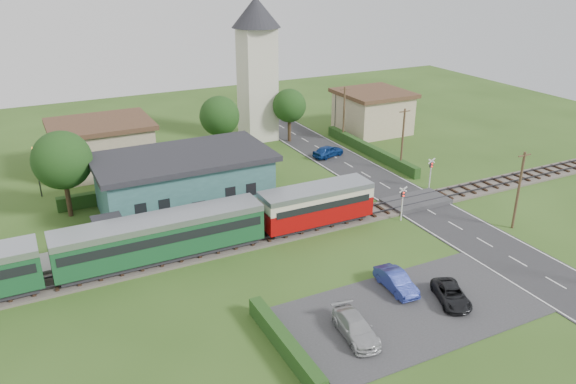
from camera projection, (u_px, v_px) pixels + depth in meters
name	position (u px, v px, depth m)	size (l,w,h in m)	color
ground	(337.00, 233.00, 48.14)	(120.00, 120.00, 0.00)	#2D4C19
railway_track	(326.00, 223.00, 49.75)	(76.00, 3.20, 0.49)	#4C443D
road	(429.00, 211.00, 52.27)	(6.00, 70.00, 0.05)	#28282B
car_park	(412.00, 310.00, 37.62)	(17.00, 9.00, 0.08)	#333335
crossing_deck	(416.00, 201.00, 53.84)	(6.20, 3.40, 0.45)	#333335
platform	(206.00, 230.00, 48.20)	(30.00, 3.00, 0.45)	gray
equipment_hut	(109.00, 233.00, 44.30)	(2.30, 2.30, 2.55)	beige
station_building	(184.00, 181.00, 52.01)	(16.00, 9.00, 5.30)	#3D7674
train	(119.00, 245.00, 41.58)	(43.20, 2.90, 3.40)	#232328
church_tower	(257.00, 59.00, 69.31)	(6.00, 6.00, 17.60)	beige
house_west	(102.00, 146.00, 61.44)	(10.80, 8.80, 5.50)	tan
house_east	(373.00, 111.00, 75.10)	(8.80, 8.80, 5.50)	tan
hedge_carpark	(285.00, 344.00, 33.47)	(0.80, 9.00, 1.20)	#193814
hedge_roadside	(370.00, 150.00, 66.97)	(0.80, 18.00, 1.20)	#193814
hedge_station	(173.00, 185.00, 56.52)	(22.00, 0.80, 1.30)	#193814
tree_a	(62.00, 160.00, 49.31)	(5.20, 5.20, 8.00)	#332316
tree_b	(220.00, 116.00, 64.31)	(4.60, 4.60, 7.34)	#332316
tree_c	(289.00, 106.00, 70.24)	(4.20, 4.20, 6.78)	#332316
utility_pole_b	(519.00, 190.00, 47.67)	(1.40, 0.22, 7.00)	#473321
utility_pole_c	(403.00, 139.00, 60.85)	(1.40, 0.22, 7.00)	#473321
utility_pole_d	(344.00, 114.00, 70.73)	(1.40, 0.22, 7.00)	#473321
crossing_signal_near	(403.00, 199.00, 49.63)	(0.84, 0.28, 3.28)	silver
crossing_signal_far	(431.00, 169.00, 56.56)	(0.84, 0.28, 3.28)	silver
streetlamp_west	(37.00, 168.00, 54.33)	(0.30, 0.30, 5.15)	#3F3F47
streetlamp_east	(335.00, 108.00, 75.82)	(0.30, 0.30, 5.15)	#3F3F47
car_on_road	(328.00, 151.00, 66.13)	(1.62, 4.02, 1.37)	navy
car_park_blue	(396.00, 281.00, 39.63)	(1.42, 4.06, 1.34)	navy
car_park_silver	(356.00, 328.00, 34.71)	(1.80, 4.43, 1.29)	#B1B2B5
car_park_dark	(451.00, 295.00, 38.26)	(1.83, 3.96, 1.10)	black
pedestrian_near	(265.00, 209.00, 49.66)	(0.61, 0.40, 1.66)	gray
pedestrian_far	(152.00, 230.00, 45.80)	(0.86, 0.67, 1.77)	gray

